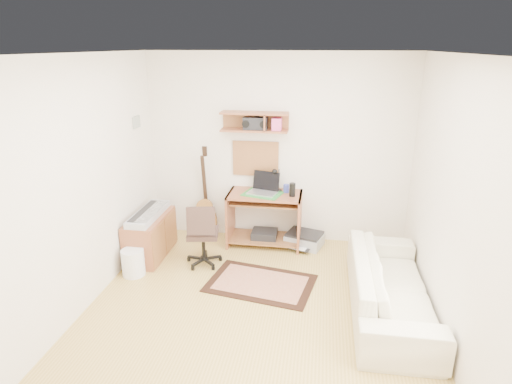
% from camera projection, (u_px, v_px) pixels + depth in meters
% --- Properties ---
extents(floor, '(3.60, 4.00, 0.01)m').
position_uv_depth(floor, '(255.00, 316.00, 4.51)').
color(floor, tan).
rests_on(floor, ground).
extents(ceiling, '(3.60, 4.00, 0.01)m').
position_uv_depth(ceiling, '(254.00, 53.00, 3.66)').
color(ceiling, white).
rests_on(ceiling, ground).
extents(back_wall, '(3.60, 0.01, 2.60)m').
position_uv_depth(back_wall, '(277.00, 150.00, 5.96)').
color(back_wall, white).
rests_on(back_wall, ground).
extents(left_wall, '(0.01, 4.00, 2.60)m').
position_uv_depth(left_wall, '(77.00, 189.00, 4.35)').
color(left_wall, white).
rests_on(left_wall, ground).
extents(right_wall, '(0.01, 4.00, 2.60)m').
position_uv_depth(right_wall, '(457.00, 209.00, 3.82)').
color(right_wall, white).
rests_on(right_wall, ground).
extents(wall_shelf, '(0.90, 0.25, 0.26)m').
position_uv_depth(wall_shelf, '(254.00, 122.00, 5.75)').
color(wall_shelf, '#9A5636').
rests_on(wall_shelf, back_wall).
extents(cork_board, '(0.64, 0.03, 0.49)m').
position_uv_depth(cork_board, '(256.00, 159.00, 6.02)').
color(cork_board, tan).
rests_on(cork_board, back_wall).
extents(wall_photo, '(0.02, 0.20, 0.15)m').
position_uv_depth(wall_photo, '(136.00, 122.00, 5.61)').
color(wall_photo, '#4C8CBF').
rests_on(wall_photo, left_wall).
extents(desk, '(1.00, 0.55, 0.75)m').
position_uv_depth(desk, '(265.00, 219.00, 6.02)').
color(desk, '#9A5636').
rests_on(desk, floor).
extents(laptop, '(0.46, 0.46, 0.29)m').
position_uv_depth(laptop, '(263.00, 184.00, 5.83)').
color(laptop, silver).
rests_on(laptop, desk).
extents(speaker, '(0.08, 0.08, 0.18)m').
position_uv_depth(speaker, '(292.00, 190.00, 5.76)').
color(speaker, black).
rests_on(speaker, desk).
extents(desk_lamp, '(0.11, 0.11, 0.32)m').
position_uv_depth(desk_lamp, '(279.00, 180.00, 5.95)').
color(desk_lamp, black).
rests_on(desk_lamp, desk).
extents(pencil_cup, '(0.08, 0.08, 0.11)m').
position_uv_depth(pencil_cup, '(286.00, 188.00, 5.93)').
color(pencil_cup, '#3742A7').
rests_on(pencil_cup, desk).
extents(boombox, '(0.32, 0.15, 0.16)m').
position_uv_depth(boombox, '(255.00, 123.00, 5.75)').
color(boombox, black).
rests_on(boombox, wall_shelf).
extents(rug, '(1.33, 1.01, 0.02)m').
position_uv_depth(rug, '(261.00, 283.00, 5.11)').
color(rug, '#CCAD88').
rests_on(rug, floor).
extents(task_chair, '(0.50, 0.50, 0.85)m').
position_uv_depth(task_chair, '(203.00, 233.00, 5.45)').
color(task_chair, '#362620').
rests_on(task_chair, floor).
extents(cabinet, '(0.40, 0.90, 0.55)m').
position_uv_depth(cabinet, '(150.00, 236.00, 5.73)').
color(cabinet, '#9A5636').
rests_on(cabinet, floor).
extents(music_keyboard, '(0.28, 0.88, 0.08)m').
position_uv_depth(music_keyboard, '(148.00, 214.00, 5.62)').
color(music_keyboard, '#B2B5BA').
rests_on(music_keyboard, cabinet).
extents(guitar, '(0.36, 0.23, 1.33)m').
position_uv_depth(guitar, '(204.00, 193.00, 6.18)').
color(guitar, '#B57A37').
rests_on(guitar, floor).
extents(waste_basket, '(0.36, 0.36, 0.33)m').
position_uv_depth(waste_basket, '(133.00, 263.00, 5.26)').
color(waste_basket, white).
rests_on(waste_basket, floor).
extents(printer, '(0.57, 0.50, 0.18)m').
position_uv_depth(printer, '(304.00, 240.00, 6.06)').
color(printer, '#A5A8AA').
rests_on(printer, floor).
extents(sofa, '(0.58, 1.99, 0.78)m').
position_uv_depth(sofa, '(391.00, 278.00, 4.48)').
color(sofa, beige).
rests_on(sofa, floor).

